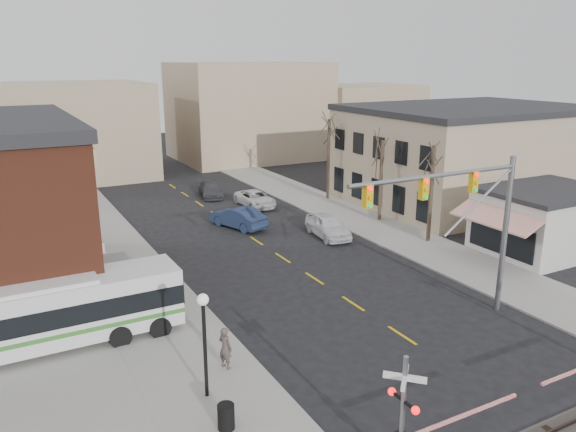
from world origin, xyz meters
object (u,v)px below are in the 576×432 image
object	(u,v)px
trash_bin	(226,417)
pedestrian_near	(225,348)
car_a	(328,226)
transit_bus	(41,314)
car_d	(211,190)
traffic_signal_mast	(468,209)
car_b	(238,217)
car_c	(255,199)
rr_crossing_west	(413,412)
pedestrian_far	(149,308)
street_lamp	(204,324)

from	to	relation	value
trash_bin	pedestrian_near	size ratio (longest dim) A/B	0.51
pedestrian_near	car_a	bearing A→B (deg)	-69.83
transit_bus	pedestrian_near	size ratio (longest dim) A/B	6.68
transit_bus	car_d	world-z (taller)	transit_bus
pedestrian_near	traffic_signal_mast	bearing A→B (deg)	-120.37
car_b	car_c	bearing A→B (deg)	-146.48
rr_crossing_west	pedestrian_far	size ratio (longest dim) A/B	2.94
traffic_signal_mast	pedestrian_near	xyz separation A→B (m)	(-11.88, 1.17, -4.69)
traffic_signal_mast	trash_bin	bearing A→B (deg)	-169.26
traffic_signal_mast	car_a	size ratio (longest dim) A/B	2.00
car_a	pedestrian_near	bearing A→B (deg)	-128.31
pedestrian_near	trash_bin	bearing A→B (deg)	133.32
street_lamp	pedestrian_far	bearing A→B (deg)	93.24
street_lamp	pedestrian_near	size ratio (longest dim) A/B	2.30
car_a	car_d	distance (m)	15.91
car_a	pedestrian_near	size ratio (longest dim) A/B	2.64
car_c	traffic_signal_mast	bearing A→B (deg)	-92.71
car_a	rr_crossing_west	bearing A→B (deg)	-109.12
car_b	pedestrian_near	world-z (taller)	pedestrian_near
car_d	pedestrian_far	distance (m)	26.69
trash_bin	car_a	distance (m)	22.65
rr_crossing_west	car_b	bearing A→B (deg)	78.18
street_lamp	pedestrian_near	xyz separation A→B (m)	(1.40, 1.53, -2.09)
pedestrian_far	transit_bus	bearing A→B (deg)	118.23
transit_bus	street_lamp	distance (m)	8.59
car_d	pedestrian_far	size ratio (longest dim) A/B	2.39
transit_bus	pedestrian_near	world-z (taller)	transit_bus
car_c	pedestrian_far	bearing A→B (deg)	-128.79
rr_crossing_west	car_d	world-z (taller)	rr_crossing_west
traffic_signal_mast	street_lamp	world-z (taller)	traffic_signal_mast
trash_bin	car_b	size ratio (longest dim) A/B	0.19
trash_bin	car_d	size ratio (longest dim) A/B	0.20
rr_crossing_west	car_c	world-z (taller)	rr_crossing_west
car_d	car_a	bearing A→B (deg)	-66.79
rr_crossing_west	car_b	distance (m)	27.22
car_b	car_d	size ratio (longest dim) A/B	1.08
car_d	pedestrian_near	bearing A→B (deg)	-97.63
street_lamp	trash_bin	distance (m)	3.35
traffic_signal_mast	pedestrian_far	world-z (taller)	traffic_signal_mast
street_lamp	traffic_signal_mast	bearing A→B (deg)	1.55
street_lamp	car_b	size ratio (longest dim) A/B	0.85
traffic_signal_mast	car_c	distance (m)	25.44
car_c	pedestrian_far	size ratio (longest dim) A/B	2.54
transit_bus	car_c	world-z (taller)	transit_bus
street_lamp	car_c	bearing A→B (deg)	61.28
car_a	car_c	size ratio (longest dim) A/B	0.99
traffic_signal_mast	trash_bin	size ratio (longest dim) A/B	10.46
transit_bus	pedestrian_far	bearing A→B (deg)	-1.69
trash_bin	pedestrian_near	xyz separation A→B (m)	(1.49, 3.71, 0.45)
street_lamp	trash_bin	bearing A→B (deg)	-92.56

